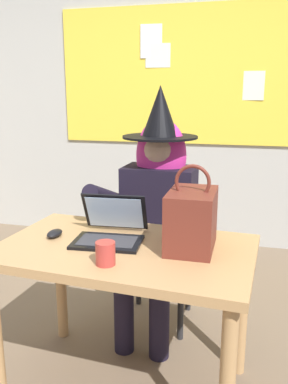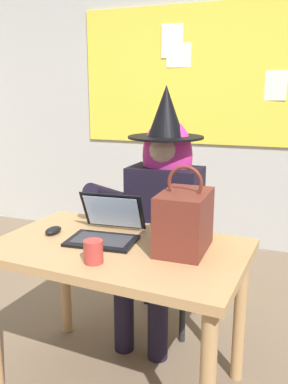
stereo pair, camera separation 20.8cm
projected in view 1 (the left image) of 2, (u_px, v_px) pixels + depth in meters
The scene contains 9 objects.
ground_plane at pixel (123, 382), 2.03m from camera, with size 24.00×24.00×0.00m, color #75604C.
wall_back_bulletin at pixel (191, 89), 3.67m from camera, with size 6.27×2.32×2.84m.
desk_main at pixel (125, 268), 1.86m from camera, with size 1.19×0.78×0.73m.
chair_at_desk at pixel (161, 239), 2.55m from camera, with size 0.42×0.42×0.91m.
person_costumed at pixel (157, 199), 2.36m from camera, with size 0.61×0.69×1.45m.
laptop at pixel (110, 230), 1.91m from camera, with size 0.33×0.33×0.21m.
computer_mouse at pixel (55, 233), 1.95m from camera, with size 0.06×0.10×0.03m, color black.
handbag at pixel (192, 219), 1.78m from camera, with size 0.20×0.30×0.38m.
coffee_mug at pixel (105, 253), 1.63m from camera, with size 0.08×0.08×0.10m, color #B23833.
Camera 1 is at (0.54, -1.66, 1.41)m, focal length 38.07 mm.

